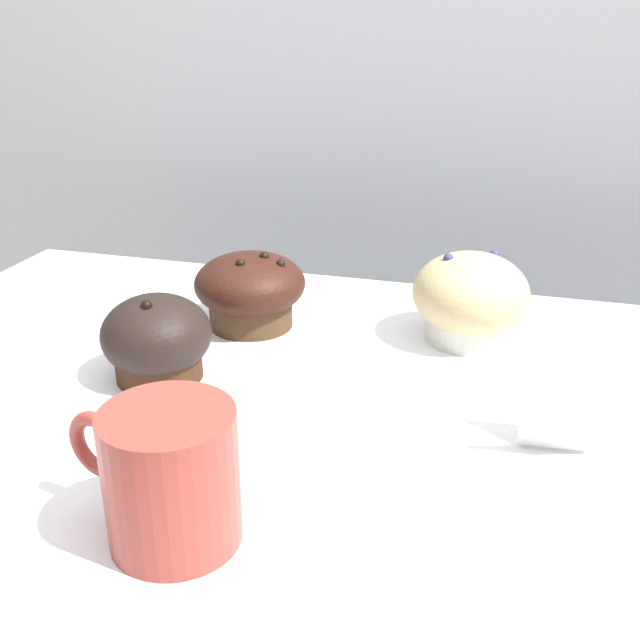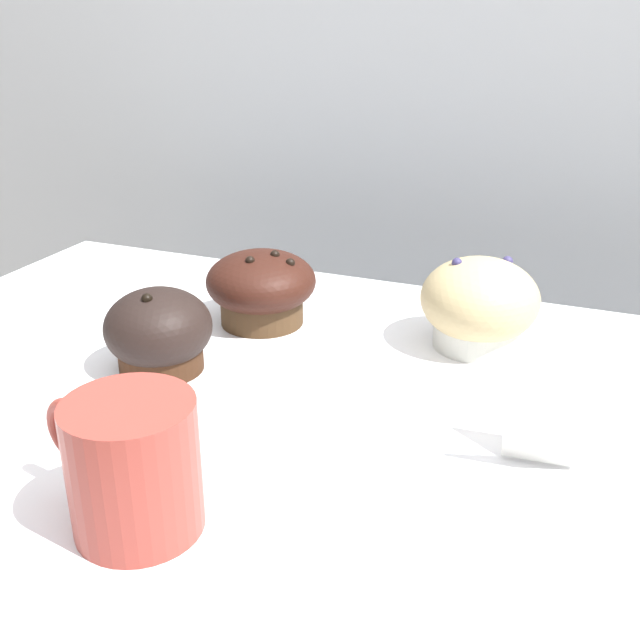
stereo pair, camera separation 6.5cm
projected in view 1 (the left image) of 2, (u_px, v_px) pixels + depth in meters
The scene contains 6 objects.
wall_back at pixel (453, 238), 1.11m from camera, with size 3.20×0.10×1.80m, color #B2B7BC.
muffin_back_left at pixel (157, 340), 0.63m from camera, with size 0.09×0.09×0.08m.
muffin_back_right at pixel (250, 290), 0.74m from camera, with size 0.11×0.11×0.08m.
muffin_front_right at pixel (470, 299), 0.70m from camera, with size 0.11×0.11×0.09m.
coffee_cup at pixel (169, 474), 0.44m from camera, with size 0.12×0.08×0.09m.
price_card at pixel (557, 411), 0.53m from camera, with size 0.05×0.05×0.06m.
Camera 1 is at (0.10, -0.49, 1.23)m, focal length 42.00 mm.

